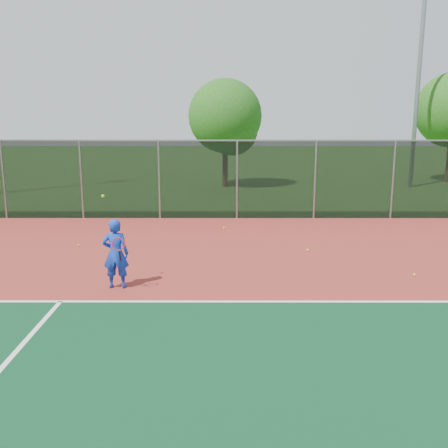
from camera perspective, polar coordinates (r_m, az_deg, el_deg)
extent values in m
plane|color=#285B1A|center=(8.82, 24.17, -15.33)|extent=(120.00, 120.00, 0.00)
cube|color=maroon|center=(10.49, 19.74, -10.42)|extent=(30.00, 20.00, 0.02)
cube|color=black|center=(19.56, 10.35, 4.99)|extent=(30.00, 0.04, 3.00)
cube|color=gray|center=(19.43, 10.52, 9.38)|extent=(30.00, 0.06, 0.06)
imported|color=#1337BA|center=(11.72, -12.27, -3.33)|extent=(0.60, 0.40, 1.63)
cylinder|color=black|center=(11.45, -11.80, -3.60)|extent=(0.03, 0.15, 0.27)
torus|color=#A51414|center=(11.28, -11.97, -2.27)|extent=(0.30, 0.13, 0.29)
sphere|color=#B7DB19|center=(11.60, -13.67, 3.14)|extent=(0.07, 0.07, 0.07)
sphere|color=#B7DB19|center=(15.90, -16.28, -2.34)|extent=(0.07, 0.07, 0.07)
sphere|color=#B7DB19|center=(13.36, 20.94, -5.43)|extent=(0.07, 0.07, 0.07)
sphere|color=#B7DB19|center=(14.93, 9.54, -2.95)|extent=(0.07, 0.07, 0.07)
sphere|color=#B7DB19|center=(17.60, 0.00, -0.46)|extent=(0.07, 0.07, 0.07)
cylinder|color=gray|center=(29.99, 21.39, 15.93)|extent=(0.24, 0.24, 12.54)
cylinder|color=#3D2916|center=(28.17, 0.12, 6.57)|extent=(0.30, 0.30, 2.28)
sphere|color=#1F5316|center=(28.04, 0.12, 12.24)|extent=(4.05, 4.05, 4.05)
sphere|color=#1F5316|center=(27.75, 0.96, 10.68)|extent=(2.78, 2.78, 2.78)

